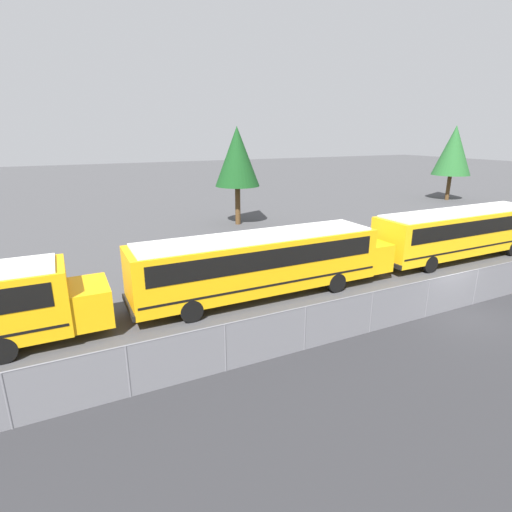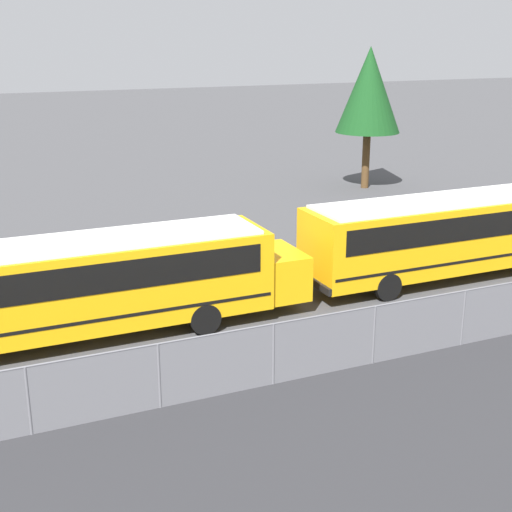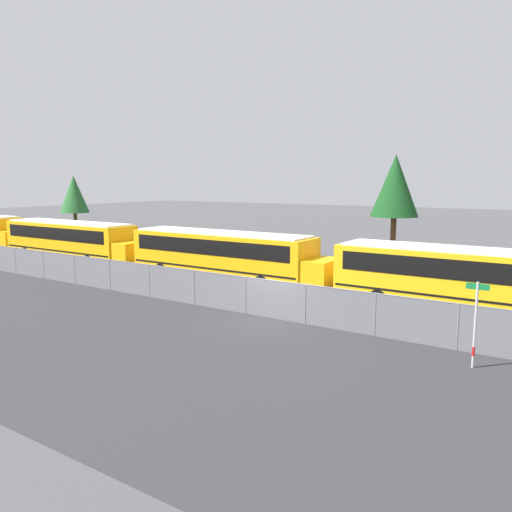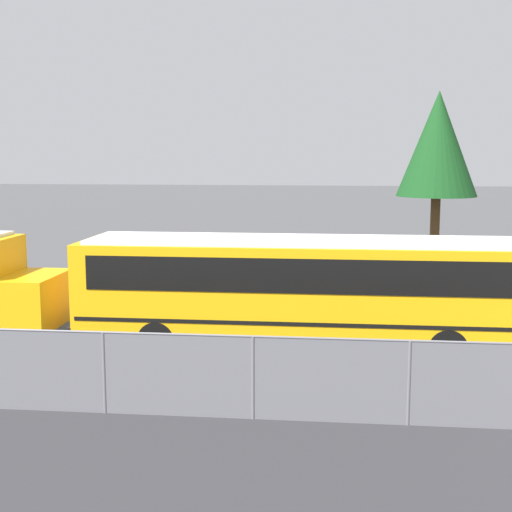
% 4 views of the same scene
% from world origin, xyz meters
% --- Properties ---
extents(ground_plane, '(200.00, 200.00, 0.00)m').
position_xyz_m(ground_plane, '(0.00, 0.00, 0.00)').
color(ground_plane, '#424244').
extents(fence, '(124.60, 0.07, 1.72)m').
position_xyz_m(fence, '(0.00, -0.00, 0.88)').
color(fence, '#9EA0A5').
rests_on(fence, ground_plane).
extents(school_bus_3, '(13.39, 2.64, 3.02)m').
position_xyz_m(school_bus_3, '(-6.58, 5.15, 1.80)').
color(school_bus_3, '#EDA80F').
rests_on(school_bus_3, ground_plane).
extents(school_bus_4, '(13.39, 2.64, 3.02)m').
position_xyz_m(school_bus_4, '(7.22, 5.17, 1.80)').
color(school_bus_4, yellow).
rests_on(school_bus_4, ground_plane).
extents(tree_0, '(3.69, 3.69, 8.05)m').
position_xyz_m(tree_0, '(-1.35, 20.15, 5.61)').
color(tree_0, '#51381E').
rests_on(tree_0, ground_plane).
extents(tree_2, '(4.19, 4.19, 8.34)m').
position_xyz_m(tree_2, '(25.89, 21.31, 5.59)').
color(tree_2, '#51381E').
rests_on(tree_2, ground_plane).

